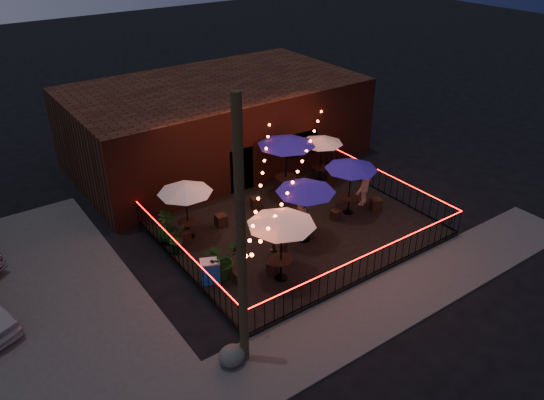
# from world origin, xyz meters

# --- Properties ---
(ground) EXTENTS (110.00, 110.00, 0.00)m
(ground) POSITION_xyz_m (0.00, 0.00, 0.00)
(ground) COLOR black
(ground) RESTS_ON ground
(patio) EXTENTS (10.00, 8.00, 0.15)m
(patio) POSITION_xyz_m (0.00, 2.00, 0.07)
(patio) COLOR black
(patio) RESTS_ON ground
(sidewalk) EXTENTS (18.00, 2.50, 0.05)m
(sidewalk) POSITION_xyz_m (0.00, -3.25, 0.03)
(sidewalk) COLOR #494644
(sidewalk) RESTS_ON ground
(brick_building) EXTENTS (14.00, 8.00, 4.00)m
(brick_building) POSITION_xyz_m (1.00, 9.99, 2.00)
(brick_building) COLOR #3D1A10
(brick_building) RESTS_ON ground
(utility_pole) EXTENTS (0.26, 0.26, 8.00)m
(utility_pole) POSITION_xyz_m (-5.40, -2.60, 4.00)
(utility_pole) COLOR #3D2C19
(utility_pole) RESTS_ON ground
(fence_front) EXTENTS (10.00, 0.04, 1.04)m
(fence_front) POSITION_xyz_m (0.00, -2.00, 0.66)
(fence_front) COLOR black
(fence_front) RESTS_ON patio
(fence_left) EXTENTS (0.04, 8.00, 1.04)m
(fence_left) POSITION_xyz_m (-5.00, 2.00, 0.66)
(fence_left) COLOR black
(fence_left) RESTS_ON patio
(fence_right) EXTENTS (0.04, 8.00, 1.04)m
(fence_right) POSITION_xyz_m (5.00, 2.00, 0.66)
(fence_right) COLOR black
(fence_right) RESTS_ON patio
(festoon_lights) EXTENTS (10.02, 8.72, 1.32)m
(festoon_lights) POSITION_xyz_m (-1.01, 1.70, 2.52)
(festoon_lights) COLOR #FF3812
(festoon_lights) RESTS_ON ground
(cafe_table_0) EXTENTS (2.38, 2.38, 2.57)m
(cafe_table_0) POSITION_xyz_m (-2.42, -0.28, 2.50)
(cafe_table_0) COLOR black
(cafe_table_0) RESTS_ON patio
(cafe_table_1) EXTENTS (2.72, 2.72, 2.31)m
(cafe_table_1) POSITION_xyz_m (-3.80, 3.93, 2.26)
(cafe_table_1) COLOR black
(cafe_table_1) RESTS_ON patio
(cafe_table_2) EXTENTS (2.54, 2.54, 2.49)m
(cafe_table_2) POSITION_xyz_m (-0.25, 1.16, 2.42)
(cafe_table_2) COLOR black
(cafe_table_2) RESTS_ON patio
(cafe_table_3) EXTENTS (2.56, 2.56, 2.79)m
(cafe_table_3) POSITION_xyz_m (1.41, 4.60, 2.70)
(cafe_table_3) COLOR black
(cafe_table_3) RESTS_ON patio
(cafe_table_4) EXTENTS (2.23, 2.23, 2.40)m
(cafe_table_4) POSITION_xyz_m (2.57, 1.74, 2.34)
(cafe_table_4) COLOR black
(cafe_table_4) RESTS_ON patio
(cafe_table_5) EXTENTS (2.15, 2.15, 2.20)m
(cafe_table_5) POSITION_xyz_m (3.56, 4.80, 2.16)
(cafe_table_5) COLOR black
(cafe_table_5) RESTS_ON patio
(bistro_chair_0) EXTENTS (0.36, 0.36, 0.41)m
(bistro_chair_0) POSITION_xyz_m (-3.72, 0.38, 0.36)
(bistro_chair_0) COLOR black
(bistro_chair_0) RESTS_ON patio
(bistro_chair_1) EXTENTS (0.46, 0.46, 0.42)m
(bistro_chair_1) POSITION_xyz_m (-2.46, 0.12, 0.36)
(bistro_chair_1) COLOR black
(bistro_chair_1) RESTS_ON patio
(bistro_chair_2) EXTENTS (0.46, 0.46, 0.51)m
(bistro_chair_2) POSITION_xyz_m (-4.13, 3.67, 0.41)
(bistro_chair_2) COLOR black
(bistro_chair_2) RESTS_ON patio
(bistro_chair_3) EXTENTS (0.44, 0.44, 0.50)m
(bistro_chair_3) POSITION_xyz_m (-2.34, 3.93, 0.40)
(bistro_chair_3) COLOR black
(bistro_chair_3) RESTS_ON patio
(bistro_chair_4) EXTENTS (0.49, 0.49, 0.48)m
(bistro_chair_4) POSITION_xyz_m (-1.56, 0.95, 0.39)
(bistro_chair_4) COLOR black
(bistro_chair_4) RESTS_ON patio
(bistro_chair_5) EXTENTS (0.48, 0.48, 0.50)m
(bistro_chair_5) POSITION_xyz_m (0.03, 1.37, 0.40)
(bistro_chair_5) COLOR black
(bistro_chair_5) RESTS_ON patio
(bistro_chair_6) EXTENTS (0.53, 0.53, 0.51)m
(bistro_chair_6) POSITION_xyz_m (-0.39, 4.30, 0.41)
(bistro_chair_6) COLOR black
(bistro_chair_6) RESTS_ON patio
(bistro_chair_7) EXTENTS (0.52, 0.52, 0.50)m
(bistro_chair_7) POSITION_xyz_m (1.21, 3.79, 0.40)
(bistro_chair_7) COLOR black
(bistro_chair_7) RESTS_ON patio
(bistro_chair_8) EXTENTS (0.42, 0.42, 0.41)m
(bistro_chair_8) POSITION_xyz_m (1.77, 1.65, 0.36)
(bistro_chair_8) COLOR black
(bistro_chair_8) RESTS_ON patio
(bistro_chair_9) EXTENTS (0.56, 0.56, 0.52)m
(bistro_chair_9) POSITION_xyz_m (3.70, 1.24, 0.41)
(bistro_chair_9) COLOR black
(bistro_chair_9) RESTS_ON patio
(bistro_chair_10) EXTENTS (0.50, 0.50, 0.49)m
(bistro_chair_10) POSITION_xyz_m (2.06, 4.33, 0.39)
(bistro_chair_10) COLOR black
(bistro_chair_10) RESTS_ON patio
(bistro_chair_11) EXTENTS (0.55, 0.55, 0.50)m
(bistro_chair_11) POSITION_xyz_m (4.13, 4.43, 0.40)
(bistro_chair_11) COLOR black
(bistro_chair_11) RESTS_ON patio
(patron_a) EXTENTS (0.44, 0.67, 1.82)m
(patron_a) POSITION_xyz_m (-0.23, 1.36, 1.06)
(patron_a) COLOR #D2B287
(patron_a) RESTS_ON patio
(patron_b) EXTENTS (0.90, 1.00, 1.70)m
(patron_b) POSITION_xyz_m (-1.84, 0.93, 1.00)
(patron_b) COLOR #D4A58E
(patron_b) RESTS_ON patio
(patron_c) EXTENTS (1.44, 1.18, 1.94)m
(patron_c) POSITION_xyz_m (3.54, 1.94, 1.12)
(patron_c) COLOR tan
(patron_c) RESTS_ON patio
(potted_shrub_a) EXTENTS (1.60, 1.50, 1.43)m
(potted_shrub_a) POSITION_xyz_m (-4.01, 1.01, 0.87)
(potted_shrub_a) COLOR #1C3D0E
(potted_shrub_a) RESTS_ON patio
(potted_shrub_b) EXTENTS (0.70, 0.58, 1.20)m
(potted_shrub_b) POSITION_xyz_m (-4.60, 3.24, 0.75)
(potted_shrub_b) COLOR #1C4110
(potted_shrub_b) RESTS_ON patio
(potted_shrub_c) EXTENTS (0.95, 0.95, 1.30)m
(potted_shrub_c) POSITION_xyz_m (-4.60, 4.11, 0.80)
(potted_shrub_c) COLOR #173E0E
(potted_shrub_c) RESTS_ON patio
(cooler) EXTENTS (0.79, 0.69, 0.87)m
(cooler) POSITION_xyz_m (-4.50, 0.96, 0.59)
(cooler) COLOR blue
(cooler) RESTS_ON patio
(boulder) EXTENTS (0.92, 0.81, 0.66)m
(boulder) POSITION_xyz_m (-5.81, -2.56, 0.33)
(boulder) COLOR #44433F
(boulder) RESTS_ON ground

